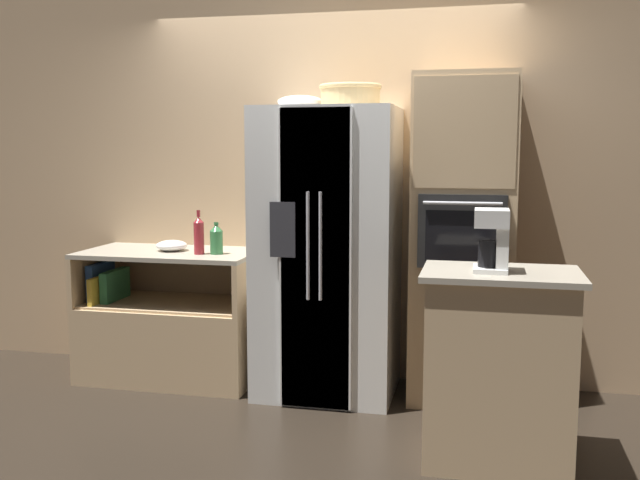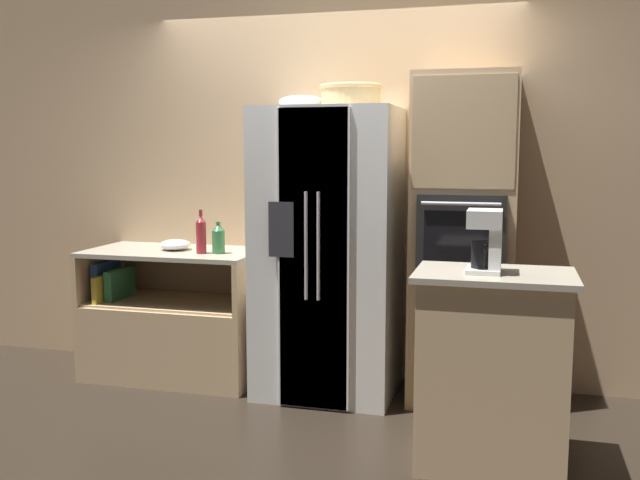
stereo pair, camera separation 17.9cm
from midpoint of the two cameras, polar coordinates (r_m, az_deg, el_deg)
ground_plane at (r=4.80m, az=-1.29°, el=-12.02°), size 20.00×20.00×0.00m
wall_back at (r=4.95m, az=-0.14°, el=5.12°), size 12.00×0.06×2.80m
counter_left at (r=5.12m, az=-12.85°, el=-7.20°), size 1.19×0.66×0.89m
refrigerator at (r=4.59m, az=-0.50°, el=-1.02°), size 0.87×0.76×1.85m
wall_oven at (r=4.53m, az=10.26°, el=0.03°), size 0.62×0.65×2.04m
island_counter at (r=3.72m, az=12.73°, el=-9.92°), size 0.77×0.54×0.99m
wicker_basket at (r=4.57m, az=1.29°, el=11.52°), size 0.39×0.39×0.14m
fruit_bowl at (r=4.69m, az=-2.70°, el=10.98°), size 0.30×0.30×0.08m
bottle_tall at (r=4.79m, az=-10.73°, el=0.39°), size 0.07×0.07×0.29m
bottle_short at (r=4.79m, az=-9.34°, el=0.09°), size 0.09×0.09×0.21m
mixing_bowl at (r=5.00m, az=-12.80°, el=-0.43°), size 0.21×0.21×0.07m
coffee_maker at (r=3.55m, az=12.44°, el=0.19°), size 0.16×0.20×0.31m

